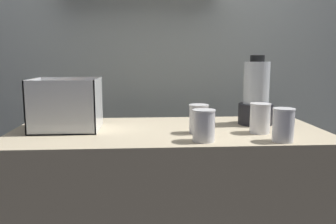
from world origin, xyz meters
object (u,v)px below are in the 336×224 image
Objects in this scene: blender_pitcher at (256,97)px; juice_cup_carrot_left at (199,121)px; carrot_display_bin at (67,113)px; juice_cup_mango_far_left at (204,127)px; juice_cup_carrot_right at (283,127)px; juice_cup_beet_middle at (260,120)px.

blender_pitcher is 0.37m from juice_cup_carrot_left.
blender_pitcher is (0.89, 0.07, 0.06)m from carrot_display_bin.
juice_cup_carrot_right is at bearing -4.43° from juice_cup_mango_far_left.
carrot_display_bin is at bearing -175.44° from blender_pitcher.
carrot_display_bin is 0.88× the size of blender_pitcher.
blender_pitcher is 0.46m from juice_cup_mango_far_left.
juice_cup_carrot_left is 0.26m from juice_cup_beet_middle.
juice_cup_carrot_right reaches higher than juice_cup_carrot_left.
blender_pitcher is 0.36m from juice_cup_carrot_right.
carrot_display_bin is at bearing 171.43° from juice_cup_beet_middle.
juice_cup_beet_middle is (0.84, -0.13, -0.02)m from carrot_display_bin.
juice_cup_beet_middle reaches higher than juice_cup_mango_far_left.
juice_cup_carrot_left is at bearing 150.25° from juice_cup_carrot_right.
carrot_display_bin is 0.63m from juice_cup_mango_far_left.
carrot_display_bin is 2.27× the size of juice_cup_beet_middle.
juice_cup_beet_middle is at bearing 26.80° from juice_cup_mango_far_left.
juice_cup_carrot_right is (-0.00, -0.36, -0.08)m from blender_pitcher.
juice_cup_carrot_left is at bearing -149.17° from blender_pitcher.
juice_cup_mango_far_left is 0.31m from juice_cup_carrot_right.
juice_cup_carrot_right is (0.04, -0.16, 0.00)m from juice_cup_beet_middle.
juice_cup_mango_far_left is at bearing -91.21° from juice_cup_carrot_left.
juice_cup_beet_middle is 0.99× the size of juice_cup_carrot_right.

